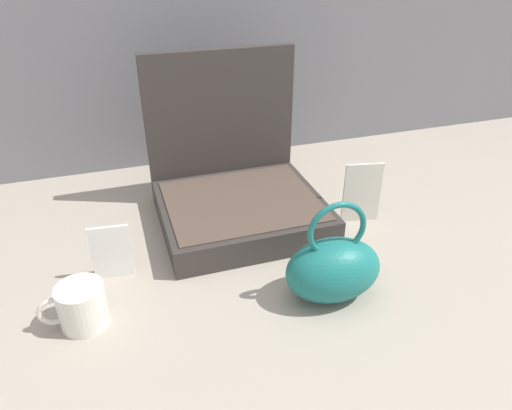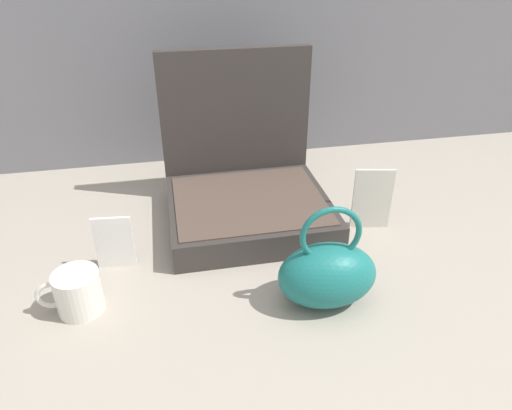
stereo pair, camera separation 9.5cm
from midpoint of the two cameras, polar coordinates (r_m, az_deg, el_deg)
name	(u,v)px [view 1 (the left image)]	position (r m, az deg, el deg)	size (l,w,h in m)	color
ground_plane	(247,258)	(1.04, -3.75, -6.52)	(6.00, 6.00, 0.00)	#9E9384
open_suitcase	(235,186)	(1.16, -4.86, 2.25)	(0.38, 0.36, 0.38)	#332D2B
teal_pouch_handbag	(333,268)	(0.90, 6.40, -7.72)	(0.19, 0.13, 0.21)	#196B66
coffee_mug	(81,306)	(0.93, -23.33, -11.31)	(0.12, 0.09, 0.08)	silver
info_card_left	(362,193)	(1.15, 10.46, 1.38)	(0.09, 0.01, 0.15)	silver
poster_card_right	(112,252)	(1.01, -19.75, -5.53)	(0.08, 0.01, 0.12)	white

